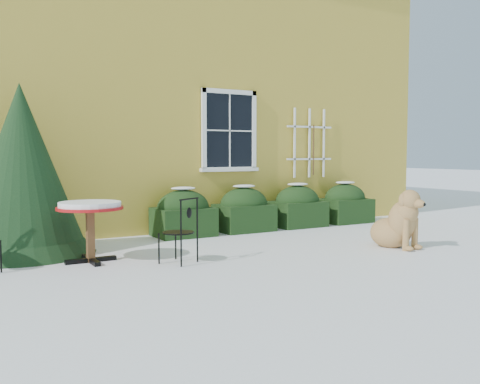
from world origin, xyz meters
TOP-DOWN VIEW (x-y plane):
  - ground at (0.00, 0.00)m, footprint 80.00×80.00m
  - house at (0.00, 7.00)m, footprint 12.40×8.40m
  - hedge_row at (1.65, 2.55)m, footprint 4.95×0.80m
  - evergreen_shrub at (-3.12, 2.16)m, footprint 2.12×2.12m
  - bistro_table at (-2.41, 1.02)m, footprint 0.92×0.92m
  - patio_chair_near at (-1.35, 0.32)m, footprint 0.55×0.55m
  - dog at (2.17, -0.34)m, footprint 0.68×1.10m

SIDE VIEW (x-z plane):
  - ground at x=0.00m, z-range 0.00..0.00m
  - dog at x=2.17m, z-range -0.10..0.88m
  - hedge_row at x=1.65m, z-range -0.05..0.86m
  - patio_chair_near at x=-1.35m, z-range 0.00..0.91m
  - bistro_table at x=-2.41m, z-range 0.28..1.13m
  - evergreen_shrub at x=-3.12m, z-range -0.25..2.32m
  - house at x=0.00m, z-range 0.02..6.42m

